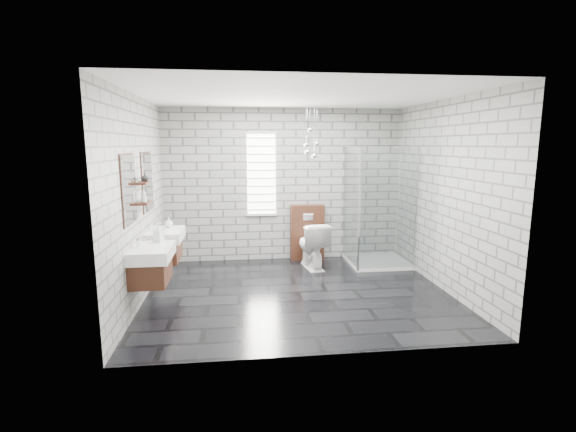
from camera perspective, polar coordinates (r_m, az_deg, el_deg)
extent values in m
cube|color=black|center=(6.02, 1.34, -10.46)|extent=(4.20, 3.60, 0.02)
cube|color=white|center=(5.68, 1.45, 16.22)|extent=(4.20, 3.60, 0.02)
cube|color=gray|center=(7.48, -0.59, 4.24)|extent=(4.20, 0.02, 2.70)
cube|color=gray|center=(3.93, 5.17, -0.85)|extent=(4.20, 0.02, 2.70)
cube|color=gray|center=(5.78, -19.79, 2.03)|extent=(0.02, 3.60, 2.70)
cube|color=gray|center=(6.35, 20.63, 2.62)|extent=(0.02, 3.60, 2.70)
cube|color=#442214|center=(5.39, -18.25, -7.14)|extent=(0.42, 0.62, 0.30)
cube|color=silver|center=(5.34, -16.15, -6.84)|extent=(0.02, 0.35, 0.01)
cube|color=white|center=(5.32, -18.12, -4.82)|extent=(0.47, 0.70, 0.15)
cylinder|color=silver|center=(5.33, -19.83, -3.42)|extent=(0.04, 0.04, 0.12)
cylinder|color=silver|center=(5.30, -19.34, -2.89)|extent=(0.10, 0.02, 0.02)
cube|color=white|center=(5.24, -20.90, 3.42)|extent=(0.03, 0.55, 0.80)
cube|color=#442214|center=(5.24, -21.02, 3.41)|extent=(0.01, 0.59, 0.84)
cube|color=#442214|center=(6.34, -16.49, -4.51)|extent=(0.42, 0.62, 0.30)
cube|color=silver|center=(6.31, -14.70, -4.24)|extent=(0.02, 0.35, 0.01)
cube|color=white|center=(6.29, -16.36, -2.53)|extent=(0.47, 0.70, 0.15)
cylinder|color=silver|center=(6.29, -17.81, -1.34)|extent=(0.04, 0.04, 0.12)
cylinder|color=silver|center=(6.27, -17.39, -0.89)|extent=(0.10, 0.02, 0.02)
cube|color=white|center=(6.22, -18.68, 4.45)|extent=(0.03, 0.55, 0.80)
cube|color=#442214|center=(6.22, -18.79, 4.44)|extent=(0.01, 0.59, 0.84)
cube|color=#442214|center=(5.72, -19.10, 1.68)|extent=(0.14, 0.30, 0.03)
cube|color=#442214|center=(5.69, -19.25, 4.27)|extent=(0.14, 0.30, 0.03)
cube|color=white|center=(7.40, -3.67, 5.71)|extent=(0.50, 0.02, 1.40)
cube|color=silver|center=(7.37, -3.72, 11.30)|extent=(0.56, 0.04, 0.04)
cube|color=silver|center=(7.47, -3.60, 0.19)|extent=(0.56, 0.04, 0.04)
cube|color=silver|center=(7.45, -3.61, 0.87)|extent=(0.48, 0.01, 0.02)
cube|color=silver|center=(7.43, -3.62, 1.93)|extent=(0.48, 0.01, 0.02)
cube|color=silver|center=(7.42, -3.63, 3.01)|extent=(0.48, 0.01, 0.02)
cube|color=silver|center=(7.40, -3.64, 4.08)|extent=(0.48, 0.01, 0.02)
cube|color=silver|center=(7.39, -3.65, 5.16)|extent=(0.48, 0.01, 0.02)
cube|color=silver|center=(7.38, -3.67, 6.25)|extent=(0.48, 0.01, 0.02)
cube|color=silver|center=(7.37, -3.68, 7.33)|extent=(0.48, 0.01, 0.02)
cube|color=silver|center=(7.37, -3.69, 8.42)|extent=(0.48, 0.01, 0.02)
cube|color=silver|center=(7.37, -3.70, 9.51)|extent=(0.48, 0.01, 0.03)
cube|color=silver|center=(7.37, -3.71, 10.60)|extent=(0.48, 0.01, 0.03)
cube|color=#442214|center=(7.56, 2.63, -2.24)|extent=(0.60, 0.20, 1.00)
cube|color=silver|center=(7.40, 2.78, -0.14)|extent=(0.18, 0.01, 0.12)
cube|color=white|center=(7.58, 12.04, -6.08)|extent=(1.00, 1.00, 0.06)
cube|color=silver|center=(6.92, 13.64, 0.83)|extent=(1.00, 0.01, 2.00)
cube|color=silver|center=(7.23, 8.64, 1.38)|extent=(0.01, 1.00, 2.00)
cube|color=silver|center=(6.76, 9.74, 0.77)|extent=(0.03, 0.03, 2.00)
cube|color=silver|center=(7.10, 17.27, 0.89)|extent=(0.03, 0.03, 2.00)
cylinder|color=silver|center=(7.70, 14.95, 2.19)|extent=(0.02, 0.02, 1.80)
cylinder|color=silver|center=(7.61, 14.69, 9.07)|extent=(0.14, 0.14, 0.02)
sphere|color=silver|center=(6.99, 2.64, 8.75)|extent=(0.09, 0.09, 0.09)
cylinder|color=silver|center=(7.00, 2.66, 12.02)|extent=(0.01, 0.01, 0.71)
sphere|color=silver|center=(7.02, 3.56, 8.20)|extent=(0.09, 0.09, 0.09)
cylinder|color=silver|center=(7.03, 3.60, 11.72)|extent=(0.01, 0.01, 0.77)
sphere|color=silver|center=(7.13, 2.99, 11.72)|extent=(0.09, 0.09, 0.09)
cylinder|color=silver|center=(7.15, 3.01, 13.44)|extent=(0.01, 0.01, 0.34)
sphere|color=silver|center=(7.08, 2.50, 9.71)|extent=(0.09, 0.09, 0.09)
cylinder|color=silver|center=(7.09, 2.52, 12.46)|extent=(0.01, 0.01, 0.59)
sphere|color=silver|center=(7.11, 3.92, 9.87)|extent=(0.09, 0.09, 0.09)
cylinder|color=silver|center=(7.12, 3.95, 12.52)|extent=(0.01, 0.01, 0.57)
imported|color=white|center=(7.08, 3.31, -3.96)|extent=(0.54, 0.82, 0.79)
imported|color=#B2B2B2|center=(5.53, -17.31, -2.30)|extent=(0.13, 0.13, 0.22)
imported|color=#B2B2B2|center=(6.45, -15.98, -0.86)|extent=(0.15, 0.15, 0.15)
imported|color=#B2B2B2|center=(5.67, -19.15, 2.69)|extent=(0.09, 0.09, 0.18)
imported|color=#B2B2B2|center=(5.77, -19.00, 4.99)|extent=(0.12, 0.12, 0.10)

